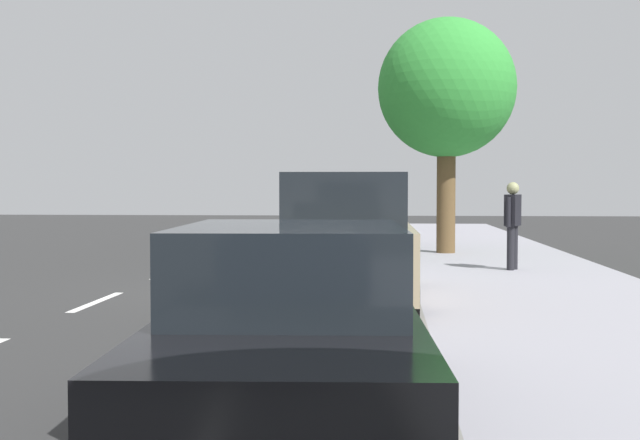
{
  "coord_description": "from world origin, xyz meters",
  "views": [
    {
      "loc": [
        1.72,
        -13.64,
        1.79
      ],
      "look_at": [
        0.35,
        4.06,
        1.07
      ],
      "focal_mm": 45.81,
      "sensor_mm": 36.0,
      "label": 1
    }
  ],
  "objects_px": {
    "cyclist_with_backpack": "(393,224)",
    "pedestrian_on_phone": "(513,220)",
    "street_tree_mid_block": "(447,90)",
    "parked_sedan_black_second": "(292,332)",
    "parked_sedan_silver_far": "(357,223)",
    "parked_sedan_grey_farthest": "(370,214)",
    "bicycle_at_curb": "(382,251)",
    "parked_suv_tan_mid": "(347,238)"
  },
  "relations": [
    {
      "from": "cyclist_with_backpack",
      "to": "pedestrian_on_phone",
      "type": "xyz_separation_m",
      "value": [
        2.37,
        -1.16,
        0.14
      ]
    },
    {
      "from": "street_tree_mid_block",
      "to": "parked_sedan_black_second",
      "type": "bearing_deg",
      "value": -98.51
    },
    {
      "from": "parked_sedan_silver_far",
      "to": "cyclist_with_backpack",
      "type": "distance_m",
      "value": 6.14
    },
    {
      "from": "parked_sedan_silver_far",
      "to": "parked_sedan_grey_farthest",
      "type": "distance_m",
      "value": 8.05
    },
    {
      "from": "cyclist_with_backpack",
      "to": "street_tree_mid_block",
      "type": "xyz_separation_m",
      "value": [
        1.37,
        3.0,
        3.23
      ]
    },
    {
      "from": "parked_sedan_grey_farthest",
      "to": "bicycle_at_curb",
      "type": "bearing_deg",
      "value": -87.93
    },
    {
      "from": "parked_sedan_black_second",
      "to": "parked_sedan_grey_farthest",
      "type": "bearing_deg",
      "value": 89.69
    },
    {
      "from": "parked_sedan_black_second",
      "to": "parked_sedan_silver_far",
      "type": "bearing_deg",
      "value": 90.34
    },
    {
      "from": "parked_suv_tan_mid",
      "to": "bicycle_at_curb",
      "type": "xyz_separation_m",
      "value": [
        0.52,
        6.0,
        -0.65
      ]
    },
    {
      "from": "parked_suv_tan_mid",
      "to": "parked_sedan_silver_far",
      "type": "relative_size",
      "value": 1.06
    },
    {
      "from": "street_tree_mid_block",
      "to": "parked_sedan_grey_farthest",
      "type": "bearing_deg",
      "value": 100.64
    },
    {
      "from": "parked_sedan_black_second",
      "to": "cyclist_with_backpack",
      "type": "distance_m",
      "value": 11.91
    },
    {
      "from": "parked_sedan_black_second",
      "to": "parked_suv_tan_mid",
      "type": "height_order",
      "value": "parked_suv_tan_mid"
    },
    {
      "from": "parked_sedan_grey_farthest",
      "to": "bicycle_at_curb",
      "type": "relative_size",
      "value": 3.33
    },
    {
      "from": "parked_sedan_silver_far",
      "to": "street_tree_mid_block",
      "type": "height_order",
      "value": "street_tree_mid_block"
    },
    {
      "from": "parked_sedan_grey_farthest",
      "to": "pedestrian_on_phone",
      "type": "bearing_deg",
      "value": -78.56
    },
    {
      "from": "parked_suv_tan_mid",
      "to": "cyclist_with_backpack",
      "type": "relative_size",
      "value": 2.86
    },
    {
      "from": "parked_sedan_black_second",
      "to": "bicycle_at_curb",
      "type": "xyz_separation_m",
      "value": [
        0.63,
        12.34,
        -0.38
      ]
    },
    {
      "from": "parked_sedan_silver_far",
      "to": "pedestrian_on_phone",
      "type": "relative_size",
      "value": 2.54
    },
    {
      "from": "parked_sedan_grey_farthest",
      "to": "bicycle_at_curb",
      "type": "distance_m",
      "value": 13.65
    },
    {
      "from": "cyclist_with_backpack",
      "to": "pedestrian_on_phone",
      "type": "bearing_deg",
      "value": -26.13
    },
    {
      "from": "bicycle_at_curb",
      "to": "parked_sedan_grey_farthest",
      "type": "bearing_deg",
      "value": 92.07
    },
    {
      "from": "street_tree_mid_block",
      "to": "pedestrian_on_phone",
      "type": "distance_m",
      "value": 5.28
    },
    {
      "from": "parked_suv_tan_mid",
      "to": "street_tree_mid_block",
      "type": "bearing_deg",
      "value": 76.08
    },
    {
      "from": "bicycle_at_curb",
      "to": "pedestrian_on_phone",
      "type": "distance_m",
      "value": 3.16
    },
    {
      "from": "parked_sedan_black_second",
      "to": "cyclist_with_backpack",
      "type": "bearing_deg",
      "value": 85.87
    },
    {
      "from": "pedestrian_on_phone",
      "to": "parked_suv_tan_mid",
      "type": "bearing_deg",
      "value": -125.5
    },
    {
      "from": "bicycle_at_curb",
      "to": "cyclist_with_backpack",
      "type": "height_order",
      "value": "cyclist_with_backpack"
    },
    {
      "from": "parked_suv_tan_mid",
      "to": "parked_sedan_grey_farthest",
      "type": "relative_size",
      "value": 1.06
    },
    {
      "from": "parked_sedan_black_second",
      "to": "parked_sedan_grey_farthest",
      "type": "distance_m",
      "value": 25.97
    },
    {
      "from": "bicycle_at_curb",
      "to": "street_tree_mid_block",
      "type": "bearing_deg",
      "value": 57.89
    },
    {
      "from": "parked_sedan_black_second",
      "to": "street_tree_mid_block",
      "type": "xyz_separation_m",
      "value": [
        2.23,
        14.87,
        3.48
      ]
    },
    {
      "from": "parked_sedan_silver_far",
      "to": "street_tree_mid_block",
      "type": "relative_size",
      "value": 0.76
    },
    {
      "from": "cyclist_with_backpack",
      "to": "parked_sedan_silver_far",
      "type": "bearing_deg",
      "value": 99.02
    },
    {
      "from": "bicycle_at_curb",
      "to": "cyclist_with_backpack",
      "type": "bearing_deg",
      "value": -64.34
    },
    {
      "from": "parked_sedan_silver_far",
      "to": "parked_sedan_black_second",
      "type": "bearing_deg",
      "value": -89.66
    },
    {
      "from": "parked_suv_tan_mid",
      "to": "pedestrian_on_phone",
      "type": "bearing_deg",
      "value": 54.5
    },
    {
      "from": "parked_suv_tan_mid",
      "to": "street_tree_mid_block",
      "type": "relative_size",
      "value": 0.81
    },
    {
      "from": "street_tree_mid_block",
      "to": "pedestrian_on_phone",
      "type": "relative_size",
      "value": 3.35
    },
    {
      "from": "cyclist_with_backpack",
      "to": "parked_sedan_black_second",
      "type": "bearing_deg",
      "value": -94.13
    },
    {
      "from": "cyclist_with_backpack",
      "to": "street_tree_mid_block",
      "type": "height_order",
      "value": "street_tree_mid_block"
    },
    {
      "from": "bicycle_at_curb",
      "to": "parked_suv_tan_mid",
      "type": "bearing_deg",
      "value": -94.99
    }
  ]
}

